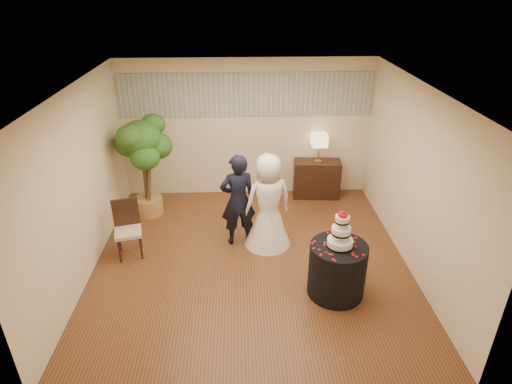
{
  "coord_description": "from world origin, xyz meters",
  "views": [
    {
      "loc": [
        -0.15,
        -5.71,
        4.16
      ],
      "look_at": [
        0.1,
        0.4,
        1.05
      ],
      "focal_mm": 30.0,
      "sensor_mm": 36.0,
      "label": 1
    }
  ],
  "objects_px": {
    "groom": "(238,200)",
    "bride": "(268,201)",
    "side_chair": "(128,230)",
    "cake_table": "(337,270)",
    "wedding_cake": "(341,229)",
    "ficus_tree": "(144,167)",
    "console": "(317,179)",
    "table_lamp": "(319,148)"
  },
  "relations": [
    {
      "from": "groom",
      "to": "console",
      "type": "height_order",
      "value": "groom"
    },
    {
      "from": "groom",
      "to": "ficus_tree",
      "type": "bearing_deg",
      "value": -42.69
    },
    {
      "from": "bride",
      "to": "side_chair",
      "type": "bearing_deg",
      "value": -10.75
    },
    {
      "from": "console",
      "to": "ficus_tree",
      "type": "distance_m",
      "value": 3.46
    },
    {
      "from": "cake_table",
      "to": "table_lamp",
      "type": "height_order",
      "value": "table_lamp"
    },
    {
      "from": "cake_table",
      "to": "wedding_cake",
      "type": "distance_m",
      "value": 0.68
    },
    {
      "from": "wedding_cake",
      "to": "ficus_tree",
      "type": "distance_m",
      "value": 3.99
    },
    {
      "from": "cake_table",
      "to": "wedding_cake",
      "type": "relative_size",
      "value": 1.45
    },
    {
      "from": "ficus_tree",
      "to": "console",
      "type": "bearing_deg",
      "value": 10.21
    },
    {
      "from": "bride",
      "to": "table_lamp",
      "type": "xyz_separation_m",
      "value": [
        1.13,
        1.74,
        0.25
      ]
    },
    {
      "from": "ficus_tree",
      "to": "wedding_cake",
      "type": "bearing_deg",
      "value": -38.23
    },
    {
      "from": "groom",
      "to": "table_lamp",
      "type": "distance_m",
      "value": 2.35
    },
    {
      "from": "console",
      "to": "table_lamp",
      "type": "relative_size",
      "value": 1.62
    },
    {
      "from": "groom",
      "to": "bride",
      "type": "relative_size",
      "value": 0.99
    },
    {
      "from": "groom",
      "to": "wedding_cake",
      "type": "relative_size",
      "value": 2.91
    },
    {
      "from": "bride",
      "to": "cake_table",
      "type": "xyz_separation_m",
      "value": [
        0.9,
        -1.33,
        -0.42
      ]
    },
    {
      "from": "cake_table",
      "to": "table_lamp",
      "type": "xyz_separation_m",
      "value": [
        0.22,
        3.07,
        0.67
      ]
    },
    {
      "from": "console",
      "to": "side_chair",
      "type": "height_order",
      "value": "side_chair"
    },
    {
      "from": "side_chair",
      "to": "groom",
      "type": "bearing_deg",
      "value": -3.53
    },
    {
      "from": "cake_table",
      "to": "groom",
      "type": "bearing_deg",
      "value": 135.13
    },
    {
      "from": "wedding_cake",
      "to": "ficus_tree",
      "type": "height_order",
      "value": "ficus_tree"
    },
    {
      "from": "groom",
      "to": "wedding_cake",
      "type": "bearing_deg",
      "value": 124.23
    },
    {
      "from": "cake_table",
      "to": "console",
      "type": "xyz_separation_m",
      "value": [
        0.22,
        3.07,
        -0.01
      ]
    },
    {
      "from": "groom",
      "to": "cake_table",
      "type": "bearing_deg",
      "value": 124.23
    },
    {
      "from": "bride",
      "to": "side_chair",
      "type": "distance_m",
      "value": 2.33
    },
    {
      "from": "console",
      "to": "table_lamp",
      "type": "height_order",
      "value": "table_lamp"
    },
    {
      "from": "groom",
      "to": "table_lamp",
      "type": "xyz_separation_m",
      "value": [
        1.63,
        1.68,
        0.26
      ]
    },
    {
      "from": "bride",
      "to": "side_chair",
      "type": "height_order",
      "value": "bride"
    },
    {
      "from": "bride",
      "to": "cake_table",
      "type": "bearing_deg",
      "value": 107.03
    },
    {
      "from": "bride",
      "to": "wedding_cake",
      "type": "bearing_deg",
      "value": 107.03
    },
    {
      "from": "cake_table",
      "to": "wedding_cake",
      "type": "xyz_separation_m",
      "value": [
        0.0,
        0.0,
        0.68
      ]
    },
    {
      "from": "ficus_tree",
      "to": "bride",
      "type": "bearing_deg",
      "value": -27.06
    },
    {
      "from": "wedding_cake",
      "to": "console",
      "type": "relative_size",
      "value": 0.6
    },
    {
      "from": "wedding_cake",
      "to": "groom",
      "type": "bearing_deg",
      "value": 135.13
    },
    {
      "from": "cake_table",
      "to": "bride",
      "type": "bearing_deg",
      "value": 124.2
    },
    {
      "from": "bride",
      "to": "console",
      "type": "bearing_deg",
      "value": -140.07
    },
    {
      "from": "ficus_tree",
      "to": "side_chair",
      "type": "xyz_separation_m",
      "value": [
        -0.06,
        -1.4,
        -0.51
      ]
    },
    {
      "from": "bride",
      "to": "cake_table",
      "type": "distance_m",
      "value": 1.66
    },
    {
      "from": "wedding_cake",
      "to": "console",
      "type": "xyz_separation_m",
      "value": [
        0.22,
        3.07,
        -0.7
      ]
    },
    {
      "from": "cake_table",
      "to": "table_lamp",
      "type": "relative_size",
      "value": 1.41
    },
    {
      "from": "bride",
      "to": "wedding_cake",
      "type": "xyz_separation_m",
      "value": [
        0.9,
        -1.33,
        0.26
      ]
    },
    {
      "from": "bride",
      "to": "console",
      "type": "distance_m",
      "value": 2.12
    }
  ]
}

